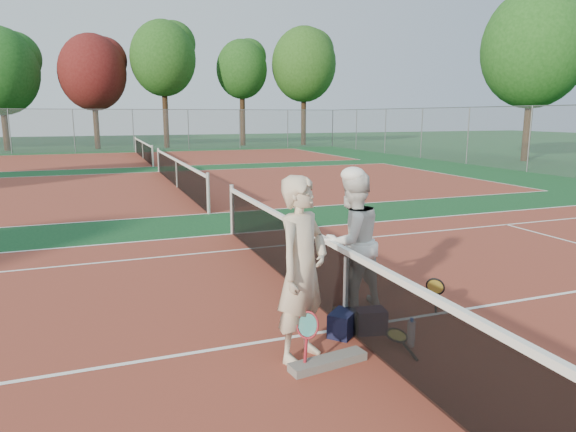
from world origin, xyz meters
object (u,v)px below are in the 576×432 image
Objects in this scene: sports_bag_purple at (370,321)px; player_a at (302,270)px; racket_red at (307,340)px; sports_bag_navy at (343,324)px; racket_spare at (397,338)px; water_bottle at (411,334)px; player_b at (351,242)px; racket_black_held at (435,298)px; net_main at (346,289)px.

player_a is at bearing -163.06° from sports_bag_purple.
sports_bag_navy is (0.69, 0.56, -0.15)m from racket_red.
sports_bag_navy is at bearing 53.62° from racket_spare.
racket_spare is 1.64× the size of sports_bag_purple.
water_bottle is (0.59, -0.54, 0.00)m from sports_bag_navy.
player_b is (1.16, 1.11, -0.06)m from player_a.
net_main is at bearing -50.07° from racket_black_held.
water_bottle reaches higher than racket_spare.
player_a is at bearing 30.29° from player_b.
water_bottle is (1.28, 0.01, -0.14)m from racket_red.
water_bottle reaches higher than sports_bag_purple.
racket_black_held is at bearing -56.26° from racket_spare.
racket_spare is (1.17, 0.13, -0.22)m from racket_red.
water_bottle reaches higher than sports_bag_navy.
sports_bag_navy is at bearing 137.53° from water_bottle.
racket_black_held is at bearing 2.24° from sports_bag_navy.
racket_black_held reaches higher than racket_spare.
water_bottle is (0.48, -0.70, -0.36)m from net_main.
racket_black_held is at bearing -4.79° from net_main.
racket_red is 1.61× the size of sports_bag_purple.
net_main reaches higher than sports_bag_navy.
sports_bag_purple is at bearing 66.66° from player_b.
sports_bag_purple is (1.02, 0.31, -0.85)m from player_a.
racket_red is 1.95× the size of water_bottle.
sports_bag_navy is 0.35m from sports_bag_purple.
sports_bag_navy is 1.24× the size of water_bottle.
player_b is 1.88m from racket_red.
net_main is 0.48m from sports_bag_purple.
racket_red reaches higher than racket_spare.
net_main is 1.10m from racket_red.
sports_bag_purple is 1.21× the size of water_bottle.
player_a is (-0.78, -0.51, 0.48)m from net_main.
water_bottle is at bearing -42.97° from player_a.
player_a is 3.34× the size of racket_spare.
player_b reaches higher than net_main.
racket_red is at bearing -28.56° from racket_black_held.
racket_spare is at bearing -70.46° from sports_bag_purple.
sports_bag_purple is (0.24, -0.20, -0.36)m from net_main.
player_a reaches higher than net_main.
racket_spare is (1.16, -0.07, -0.93)m from player_a.
sports_bag_navy is at bearing -126.26° from net_main.
racket_spare is 0.41m from sports_bag_purple.
player_b is 1.13m from sports_bag_purple.
racket_black_held is 1.84× the size of water_bottle.
racket_black_held is 1.35m from sports_bag_navy.
racket_red is at bearing 34.64° from player_b.
player_a is 1.48m from racket_spare.
sports_bag_purple is (1.04, 0.51, -0.14)m from racket_red.
water_bottle is at bearing 81.11° from player_b.
sports_bag_purple is at bearing -39.98° from net_main.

